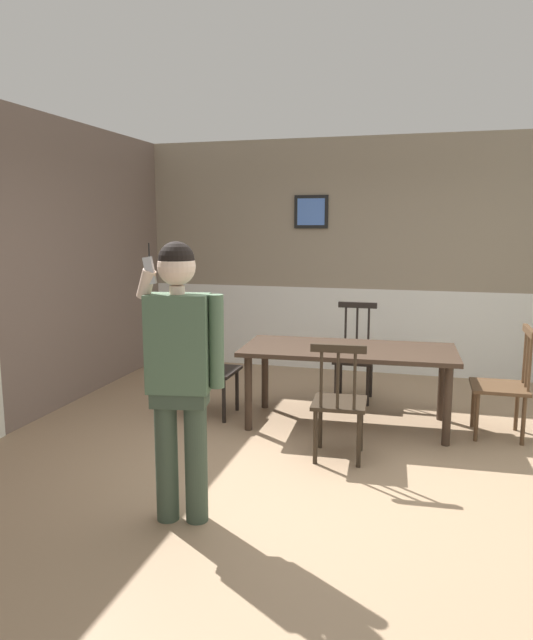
{
  "coord_description": "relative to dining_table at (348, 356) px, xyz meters",
  "views": [
    {
      "loc": [
        0.72,
        -4.3,
        1.84
      ],
      "look_at": [
        -0.33,
        -0.52,
        1.19
      ],
      "focal_mm": 32.84,
      "sensor_mm": 36.0,
      "label": 1
    }
  ],
  "objects": [
    {
      "name": "ground_plane",
      "position": [
        -0.05,
        -0.91,
        -0.65
      ],
      "size": [
        6.6,
        6.6,
        0.0
      ],
      "primitive_type": "plane",
      "color": "#9E7F60"
    },
    {
      "name": "room_back_partition",
      "position": [
        -0.05,
        2.09,
        0.74
      ],
      "size": [
        5.75,
        0.17,
        2.88
      ],
      "color": "gray",
      "rests_on": "ground_plane"
    },
    {
      "name": "room_left_partition",
      "position": [
        -2.92,
        -0.91,
        0.79
      ],
      "size": [
        0.13,
        6.0,
        2.88
      ],
      "color": "#756056",
      "rests_on": "ground_plane"
    },
    {
      "name": "dining_table",
      "position": [
        0.0,
        0.0,
        0.0
      ],
      "size": [
        1.95,
        0.96,
        0.73
      ],
      "rotation": [
        0.0,
        0.0,
        0.05
      ],
      "color": "#38281E",
      "rests_on": "ground_plane"
    },
    {
      "name": "chair_near_window",
      "position": [
        1.34,
        0.06,
        -0.18
      ],
      "size": [
        0.47,
        0.47,
        0.97
      ],
      "rotation": [
        0.0,
        0.0,
        1.58
      ],
      "color": "#513823",
      "rests_on": "ground_plane"
    },
    {
      "name": "chair_by_doorway",
      "position": [
        -0.04,
        0.82,
        -0.18
      ],
      "size": [
        0.41,
        0.41,
        1.02
      ],
      "rotation": [
        0.0,
        0.0,
        3.14
      ],
      "color": "black",
      "rests_on": "ground_plane"
    },
    {
      "name": "chair_at_table_head",
      "position": [
        -1.34,
        -0.06,
        -0.19
      ],
      "size": [
        0.48,
        0.48,
        0.92
      ],
      "rotation": [
        0.0,
        0.0,
        4.7
      ],
      "color": "black",
      "rests_on": "ground_plane"
    },
    {
      "name": "chair_opposite_corner",
      "position": [
        0.04,
        -0.82,
        -0.18
      ],
      "size": [
        0.44,
        0.44,
        0.96
      ],
      "rotation": [
        0.0,
        0.0,
        0.06
      ],
      "color": "#2D2319",
      "rests_on": "ground_plane"
    },
    {
      "name": "person_figure",
      "position": [
        -0.75,
        -2.04,
        0.36
      ],
      "size": [
        0.53,
        0.27,
        1.74
      ],
      "rotation": [
        0.0,
        0.0,
        3.32
      ],
      "color": "#3A493A",
      "rests_on": "ground_plane"
    }
  ]
}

